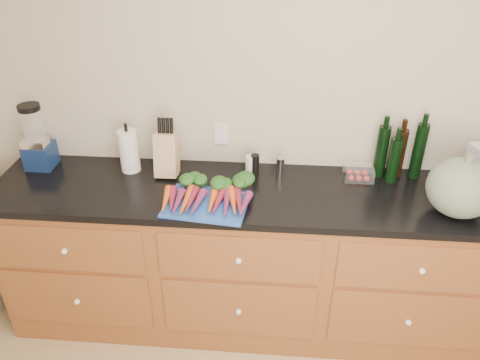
# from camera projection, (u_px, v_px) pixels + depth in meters

# --- Properties ---
(wall_back) EXTENTS (4.10, 0.05, 2.60)m
(wall_back) POSITION_uv_depth(u_px,v_px,m) (330.00, 106.00, 2.56)
(wall_back) COLOR beige
(wall_back) RESTS_ON ground
(cabinets) EXTENTS (3.60, 0.64, 0.90)m
(cabinets) POSITION_uv_depth(u_px,v_px,m) (320.00, 264.00, 2.72)
(cabinets) COLOR brown
(cabinets) RESTS_ON ground
(countertop) EXTENTS (3.64, 0.62, 0.04)m
(countertop) POSITION_uv_depth(u_px,v_px,m) (328.00, 197.00, 2.48)
(countertop) COLOR black
(countertop) RESTS_ON cabinets
(cutting_board) EXTENTS (0.44, 0.35, 0.01)m
(cutting_board) POSITION_uv_depth(u_px,v_px,m) (207.00, 204.00, 2.37)
(cutting_board) COLOR #2554AF
(cutting_board) RESTS_ON countertop
(carrots) EXTENTS (0.46, 0.33, 0.06)m
(carrots) POSITION_uv_depth(u_px,v_px,m) (208.00, 194.00, 2.39)
(carrots) COLOR #E6591B
(carrots) RESTS_ON cutting_board
(squash) EXTENTS (0.32, 0.32, 0.29)m
(squash) POSITION_uv_depth(u_px,v_px,m) (461.00, 188.00, 2.24)
(squash) COLOR #566555
(squash) RESTS_ON countertop
(blender_appliance) EXTENTS (0.15, 0.15, 0.38)m
(blender_appliance) POSITION_uv_depth(u_px,v_px,m) (37.00, 140.00, 2.63)
(blender_appliance) COLOR #10234E
(blender_appliance) RESTS_ON countertop
(paper_towel) EXTENTS (0.11, 0.11, 0.24)m
(paper_towel) POSITION_uv_depth(u_px,v_px,m) (129.00, 151.00, 2.62)
(paper_towel) COLOR white
(paper_towel) RESTS_ON countertop
(knife_block) EXTENTS (0.12, 0.12, 0.24)m
(knife_block) POSITION_uv_depth(u_px,v_px,m) (167.00, 154.00, 2.59)
(knife_block) COLOR tan
(knife_block) RESTS_ON countertop
(grinder_salt) EXTENTS (0.05, 0.05, 0.11)m
(grinder_salt) POSITION_uv_depth(u_px,v_px,m) (250.00, 165.00, 2.63)
(grinder_salt) COLOR white
(grinder_salt) RESTS_ON countertop
(grinder_pepper) EXTENTS (0.05, 0.05, 0.12)m
(grinder_pepper) POSITION_uv_depth(u_px,v_px,m) (255.00, 164.00, 2.62)
(grinder_pepper) COLOR black
(grinder_pepper) RESTS_ON countertop
(canister_chrome) EXTENTS (0.05, 0.05, 0.10)m
(canister_chrome) POSITION_uv_depth(u_px,v_px,m) (280.00, 166.00, 2.61)
(canister_chrome) COLOR silver
(canister_chrome) RESTS_ON countertop
(tomato_box) EXTENTS (0.16, 0.12, 0.07)m
(tomato_box) POSITION_uv_depth(u_px,v_px,m) (359.00, 173.00, 2.58)
(tomato_box) COLOR white
(tomato_box) RESTS_ON countertop
(bottles) EXTENTS (0.26, 0.13, 0.32)m
(bottles) POSITION_uv_depth(u_px,v_px,m) (399.00, 154.00, 2.55)
(bottles) COLOR black
(bottles) RESTS_ON countertop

